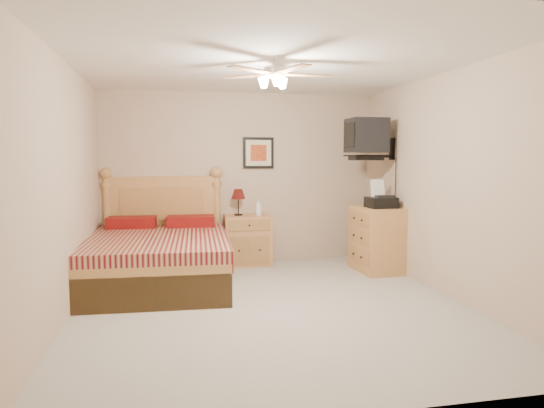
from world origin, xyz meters
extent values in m
plane|color=#A09B91|center=(0.00, 0.00, 0.00)|extent=(4.50, 4.50, 0.00)
cube|color=white|center=(0.00, 0.00, 2.50)|extent=(4.00, 4.50, 0.04)
cube|color=tan|center=(0.00, 2.25, 1.25)|extent=(4.00, 0.04, 2.50)
cube|color=tan|center=(0.00, -2.25, 1.25)|extent=(4.00, 0.04, 2.50)
cube|color=tan|center=(-2.00, 0.00, 1.25)|extent=(0.04, 4.50, 2.50)
cube|color=tan|center=(2.00, 0.00, 1.25)|extent=(0.04, 4.50, 2.50)
cube|color=#BC7142|center=(0.07, 2.00, 0.36)|extent=(0.69, 0.54, 0.72)
imported|color=white|center=(0.22, 1.96, 0.84)|extent=(0.11, 0.11, 0.24)
cube|color=black|center=(0.27, 2.23, 1.62)|extent=(0.46, 0.04, 0.46)
cube|color=#C1814C|center=(1.73, 1.23, 0.44)|extent=(0.55, 0.77, 0.88)
imported|color=#ADA28A|center=(1.72, 1.50, 0.90)|extent=(0.22, 0.27, 0.02)
imported|color=tan|center=(1.72, 1.52, 0.92)|extent=(0.22, 0.28, 0.02)
camera|label=1|loc=(-0.98, -4.88, 1.56)|focal=32.00mm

